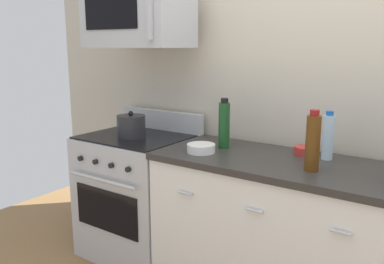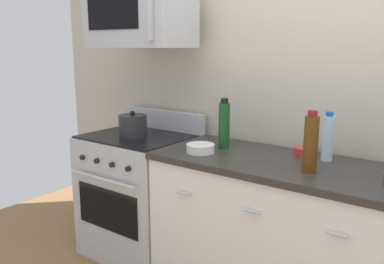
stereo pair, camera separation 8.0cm
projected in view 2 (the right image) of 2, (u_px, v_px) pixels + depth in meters
name	position (u px, v px, depth m)	size (l,w,h in m)	color
back_wall	(346.00, 82.00, 2.42)	(5.01, 0.10, 2.70)	beige
counter_unit	(312.00, 246.00, 2.29)	(1.92, 0.66, 0.92)	white
range_oven	(140.00, 194.00, 3.07)	(0.76, 0.69, 1.07)	#B7BABF
microwave	(140.00, 18.00, 2.84)	(0.74, 0.44, 0.40)	#B7BABF
bottle_wine_amber	(311.00, 143.00, 2.09)	(0.08, 0.08, 0.32)	#59330F
bottle_wine_green	(224.00, 125.00, 2.57)	(0.07, 0.07, 0.32)	#19471E
bottle_water_clear	(328.00, 138.00, 2.30)	(0.06, 0.06, 0.28)	silver
bowl_red_small	(305.00, 151.00, 2.43)	(0.13, 0.13, 0.05)	#B72D28
bowl_white_ceramic	(200.00, 148.00, 2.50)	(0.17, 0.17, 0.05)	white
stockpot	(133.00, 126.00, 2.92)	(0.20, 0.20, 0.19)	#262628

